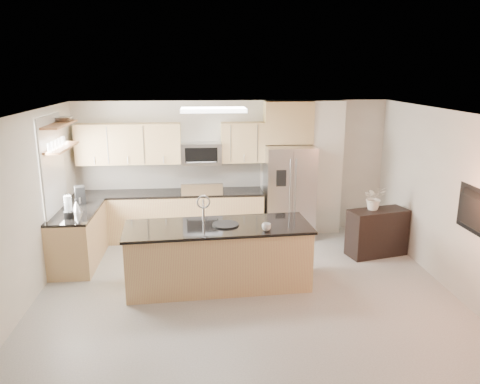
{
  "coord_description": "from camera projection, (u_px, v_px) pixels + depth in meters",
  "views": [
    {
      "loc": [
        -0.61,
        -5.7,
        3.16
      ],
      "look_at": [
        -0.01,
        1.3,
        1.32
      ],
      "focal_mm": 35.0,
      "sensor_mm": 36.0,
      "label": 1
    }
  ],
  "objects": [
    {
      "name": "floor",
      "position": [
        249.0,
        310.0,
        6.34
      ],
      "size": [
        6.5,
        6.5,
        0.0
      ],
      "primitive_type": "plane",
      "color": "#B0AEA8",
      "rests_on": "ground"
    },
    {
      "name": "ceiling",
      "position": [
        250.0,
        117.0,
        5.68
      ],
      "size": [
        6.0,
        6.5,
        0.02
      ],
      "primitive_type": "cube",
      "color": "white",
      "rests_on": "wall_back"
    },
    {
      "name": "wall_back",
      "position": [
        232.0,
        168.0,
        9.15
      ],
      "size": [
        6.0,
        0.02,
        2.6
      ],
      "primitive_type": "cube",
      "color": "beige",
      "rests_on": "floor"
    },
    {
      "name": "wall_front",
      "position": [
        305.0,
        381.0,
        2.88
      ],
      "size": [
        6.0,
        0.02,
        2.6
      ],
      "primitive_type": "cube",
      "color": "beige",
      "rests_on": "floor"
    },
    {
      "name": "wall_left",
      "position": [
        8.0,
        225.0,
        5.77
      ],
      "size": [
        0.02,
        6.5,
        2.6
      ],
      "primitive_type": "cube",
      "color": "beige",
      "rests_on": "floor"
    },
    {
      "name": "wall_right",
      "position": [
        472.0,
        213.0,
        6.26
      ],
      "size": [
        0.02,
        6.5,
        2.6
      ],
      "primitive_type": "cube",
      "color": "beige",
      "rests_on": "floor"
    },
    {
      "name": "back_counter",
      "position": [
        170.0,
        215.0,
        8.95
      ],
      "size": [
        3.55,
        0.66,
        1.44
      ],
      "color": "tan",
      "rests_on": "floor"
    },
    {
      "name": "left_counter",
      "position": [
        78.0,
        237.0,
        7.79
      ],
      "size": [
        0.66,
        1.5,
        0.92
      ],
      "color": "tan",
      "rests_on": "floor"
    },
    {
      "name": "range",
      "position": [
        203.0,
        214.0,
        8.99
      ],
      "size": [
        0.76,
        0.64,
        1.14
      ],
      "color": "black",
      "rests_on": "floor"
    },
    {
      "name": "upper_cabinets",
      "position": [
        163.0,
        143.0,
        8.75
      ],
      "size": [
        3.5,
        0.33,
        0.75
      ],
      "color": "#CFB970",
      "rests_on": "wall_back"
    },
    {
      "name": "microwave",
      "position": [
        201.0,
        153.0,
        8.82
      ],
      "size": [
        0.76,
        0.4,
        0.4
      ],
      "color": "#B2B2B5",
      "rests_on": "upper_cabinets"
    },
    {
      "name": "refrigerator",
      "position": [
        289.0,
        192.0,
        8.97
      ],
      "size": [
        0.92,
        0.78,
        1.78
      ],
      "color": "#B2B2B5",
      "rests_on": "floor"
    },
    {
      "name": "partition_column",
      "position": [
        325.0,
        168.0,
        9.15
      ],
      "size": [
        0.6,
        0.3,
        2.6
      ],
      "primitive_type": "cube",
      "color": "white",
      "rests_on": "floor"
    },
    {
      "name": "window",
      "position": [
        52.0,
        167.0,
        7.46
      ],
      "size": [
        0.04,
        1.15,
        1.65
      ],
      "color": "white",
      "rests_on": "wall_left"
    },
    {
      "name": "shelf_lower",
      "position": [
        61.0,
        148.0,
        7.49
      ],
      "size": [
        0.3,
        1.2,
        0.04
      ],
      "primitive_type": "cube",
      "color": "#99663D",
      "rests_on": "wall_left"
    },
    {
      "name": "shelf_upper",
      "position": [
        58.0,
        124.0,
        7.4
      ],
      "size": [
        0.3,
        1.2,
        0.04
      ],
      "primitive_type": "cube",
      "color": "#99663D",
      "rests_on": "wall_left"
    },
    {
      "name": "ceiling_fixture",
      "position": [
        213.0,
        110.0,
        7.2
      ],
      "size": [
        1.0,
        0.5,
        0.06
      ],
      "primitive_type": "cube",
      "color": "white",
      "rests_on": "ceiling"
    },
    {
      "name": "island",
      "position": [
        218.0,
        255.0,
        6.97
      ],
      "size": [
        2.78,
        1.15,
        1.37
      ],
      "rotation": [
        0.0,
        0.0,
        0.06
      ],
      "color": "tan",
      "rests_on": "floor"
    },
    {
      "name": "credenza",
      "position": [
        377.0,
        232.0,
        8.16
      ],
      "size": [
        1.1,
        0.66,
        0.82
      ],
      "primitive_type": "cube",
      "rotation": [
        0.0,
        0.0,
        0.25
      ],
      "color": "black",
      "rests_on": "floor"
    },
    {
      "name": "cup",
      "position": [
        266.0,
        227.0,
        6.64
      ],
      "size": [
        0.16,
        0.16,
        0.11
      ],
      "primitive_type": "imported",
      "rotation": [
        0.0,
        0.0,
        -0.23
      ],
      "color": "silver",
      "rests_on": "island"
    },
    {
      "name": "platter",
      "position": [
        226.0,
        225.0,
        6.87
      ],
      "size": [
        0.42,
        0.42,
        0.02
      ],
      "primitive_type": "cylinder",
      "rotation": [
        0.0,
        0.0,
        0.07
      ],
      "color": "black",
      "rests_on": "island"
    },
    {
      "name": "blender",
      "position": [
        68.0,
        208.0,
        7.24
      ],
      "size": [
        0.16,
        0.16,
        0.36
      ],
      "color": "black",
      "rests_on": "left_counter"
    },
    {
      "name": "kettle",
      "position": [
        76.0,
        207.0,
        7.52
      ],
      "size": [
        0.19,
        0.19,
        0.23
      ],
      "color": "#B2B2B5",
      "rests_on": "left_counter"
    },
    {
      "name": "coffee_maker",
      "position": [
        80.0,
        195.0,
        8.03
      ],
      "size": [
        0.21,
        0.24,
        0.31
      ],
      "color": "black",
      "rests_on": "left_counter"
    },
    {
      "name": "bowl",
      "position": [
        63.0,
        118.0,
        7.67
      ],
      "size": [
        0.45,
        0.45,
        0.1
      ],
      "primitive_type": "imported",
      "rotation": [
        0.0,
        0.0,
        0.15
      ],
      "color": "#B2B2B5",
      "rests_on": "shelf_upper"
    },
    {
      "name": "flower_vase",
      "position": [
        375.0,
        192.0,
        8.01
      ],
      "size": [
        0.64,
        0.58,
        0.62
      ],
      "primitive_type": "imported",
      "rotation": [
        0.0,
        0.0,
        0.18
      ],
      "color": "white",
      "rests_on": "credenza"
    },
    {
      "name": "television",
      "position": [
        475.0,
        214.0,
        6.05
      ],
      "size": [
        0.14,
        1.08,
        0.62
      ],
      "primitive_type": "imported",
      "rotation": [
        0.0,
        0.0,
        1.57
      ],
      "color": "black",
      "rests_on": "wall_right"
    }
  ]
}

